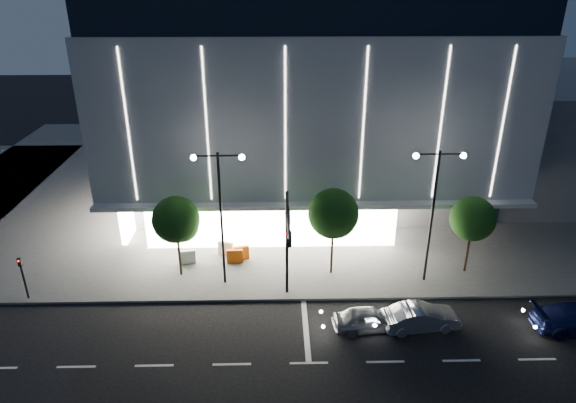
# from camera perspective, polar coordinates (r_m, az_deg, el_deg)

# --- Properties ---
(ground) EXTENTS (160.00, 160.00, 0.00)m
(ground) POSITION_cam_1_polar(r_m,az_deg,el_deg) (29.04, -1.95, -15.59)
(ground) COLOR black
(ground) RESTS_ON ground
(sidewalk_museum) EXTENTS (70.00, 40.00, 0.15)m
(sidewalk_museum) POSITION_cam_1_polar(r_m,az_deg,el_deg) (50.07, 4.00, 2.51)
(sidewalk_museum) COLOR #474747
(sidewalk_museum) RESTS_ON ground
(museum) EXTENTS (30.00, 25.80, 18.00)m
(museum) POSITION_cam_1_polar(r_m,az_deg,el_deg) (45.63, 1.94, 12.47)
(museum) COLOR #4C4C51
(museum) RESTS_ON ground
(annex_building) EXTENTS (16.00, 20.00, 10.00)m
(annex_building) POSITION_cam_1_polar(r_m,az_deg,el_deg) (54.60, 26.87, 7.24)
(annex_building) COLOR #4C4C51
(annex_building) RESTS_ON ground
(traffic_mast) EXTENTS (0.33, 5.89, 7.07)m
(traffic_mast) POSITION_cam_1_polar(r_m,az_deg,el_deg) (29.01, -0.06, -3.64)
(traffic_mast) COLOR black
(traffic_mast) RESTS_ON ground
(street_lamp_west) EXTENTS (3.16, 0.36, 9.00)m
(street_lamp_west) POSITION_cam_1_polar(r_m,az_deg,el_deg) (31.18, -7.54, 0.12)
(street_lamp_west) COLOR black
(street_lamp_west) RESTS_ON ground
(street_lamp_east) EXTENTS (3.16, 0.36, 9.00)m
(street_lamp_east) POSITION_cam_1_polar(r_m,az_deg,el_deg) (32.43, 15.94, 0.33)
(street_lamp_east) COLOR black
(street_lamp_east) RESTS_ON ground
(ped_signal_far) EXTENTS (0.22, 0.24, 3.00)m
(ped_signal_far) POSITION_cam_1_polar(r_m,az_deg,el_deg) (35.15, -27.40, -7.16)
(ped_signal_far) COLOR black
(ped_signal_far) RESTS_ON ground
(tree_left) EXTENTS (3.02, 3.02, 5.72)m
(tree_left) POSITION_cam_1_polar(r_m,az_deg,el_deg) (33.35, -12.28, -2.23)
(tree_left) COLOR black
(tree_left) RESTS_ON ground
(tree_mid) EXTENTS (3.25, 3.25, 6.15)m
(tree_mid) POSITION_cam_1_polar(r_m,az_deg,el_deg) (32.80, 5.09, -1.62)
(tree_mid) COLOR black
(tree_mid) RESTS_ON ground
(tree_right) EXTENTS (2.91, 2.91, 5.51)m
(tree_right) POSITION_cam_1_polar(r_m,az_deg,el_deg) (35.13, 19.83, -2.04)
(tree_right) COLOR black
(tree_right) RESTS_ON ground
(car_lead) EXTENTS (4.12, 2.00, 1.35)m
(car_lead) POSITION_cam_1_polar(r_m,az_deg,el_deg) (29.99, 8.86, -12.79)
(car_lead) COLOR gray
(car_lead) RESTS_ON ground
(car_second) EXTENTS (4.49, 2.01, 1.43)m
(car_second) POSITION_cam_1_polar(r_m,az_deg,el_deg) (30.64, 14.55, -12.37)
(car_second) COLOR #B0B1B8
(car_second) RESTS_ON ground
(barrier_a) EXTENTS (1.11, 0.29, 1.00)m
(barrier_a) POSITION_cam_1_polar(r_m,az_deg,el_deg) (35.69, -5.92, -6.07)
(barrier_a) COLOR #DE590C
(barrier_a) RESTS_ON sidewalk_museum
(barrier_b) EXTENTS (1.13, 0.42, 1.00)m
(barrier_b) POSITION_cam_1_polar(r_m,az_deg,el_deg) (36.09, -11.09, -6.06)
(barrier_b) COLOR silver
(barrier_b) RESTS_ON sidewalk_museum
(barrier_c) EXTENTS (1.13, 0.49, 1.00)m
(barrier_c) POSITION_cam_1_polar(r_m,az_deg,el_deg) (36.06, -5.23, -5.69)
(barrier_c) COLOR orange
(barrier_c) RESTS_ON sidewalk_museum
(barrier_d) EXTENTS (1.13, 0.55, 1.00)m
(barrier_d) POSITION_cam_1_polar(r_m,az_deg,el_deg) (36.76, -6.92, -5.16)
(barrier_d) COLOR white
(barrier_d) RESTS_ON sidewalk_museum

